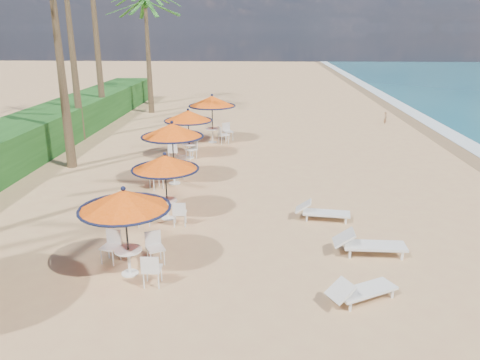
% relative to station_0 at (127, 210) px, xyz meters
% --- Properties ---
extents(ground, '(160.00, 160.00, 0.00)m').
position_rel_station_0_xyz_m(ground, '(5.22, 0.32, -1.75)').
color(ground, tan).
rests_on(ground, ground).
extents(scrub_hedge, '(3.00, 40.00, 1.80)m').
position_rel_station_0_xyz_m(scrub_hedge, '(-8.28, 11.32, -0.85)').
color(scrub_hedge, '#194716').
rests_on(scrub_hedge, ground).
extents(station_0, '(2.29, 2.29, 2.39)m').
position_rel_station_0_xyz_m(station_0, '(0.00, 0.00, 0.00)').
color(station_0, black).
rests_on(station_0, ground).
extents(station_1, '(2.19, 2.19, 2.28)m').
position_rel_station_0_xyz_m(station_1, '(0.21, 3.59, -0.01)').
color(station_1, black).
rests_on(station_1, ground).
extents(station_2, '(2.49, 2.49, 2.60)m').
position_rel_station_0_xyz_m(station_2, '(-0.26, 7.33, 0.23)').
color(station_2, black).
rests_on(station_2, ground).
extents(station_3, '(2.33, 2.33, 2.44)m').
position_rel_station_0_xyz_m(station_3, '(-0.25, 11.29, 0.03)').
color(station_3, black).
rests_on(station_3, ground).
extents(station_4, '(2.57, 2.57, 2.68)m').
position_rel_station_0_xyz_m(station_4, '(0.66, 14.59, 0.29)').
color(station_4, black).
rests_on(station_4, ground).
extents(lounger_near, '(1.80, 1.32, 0.63)m').
position_rel_station_0_xyz_m(lounger_near, '(5.63, -1.04, -1.46)').
color(lounger_near, silver).
rests_on(lounger_near, ground).
extents(lounger_mid, '(2.01, 0.66, 0.72)m').
position_rel_station_0_xyz_m(lounger_mid, '(6.29, 1.35, -1.41)').
color(lounger_mid, silver).
rests_on(lounger_mid, ground).
extents(lounger_far, '(1.84, 0.78, 0.64)m').
position_rel_station_0_xyz_m(lounger_far, '(5.29, 3.81, -1.45)').
color(lounger_far, silver).
rests_on(lounger_far, ground).
extents(palm_6, '(5.00, 5.00, 7.91)m').
position_rel_station_0_xyz_m(palm_6, '(-5.04, 23.96, 5.44)').
color(palm_6, brown).
rests_on(palm_6, ground).
extents(palm_7, '(5.00, 5.00, 8.91)m').
position_rel_station_0_xyz_m(palm_7, '(-6.03, 28.14, 6.38)').
color(palm_7, brown).
rests_on(palm_7, ground).
extents(person, '(0.28, 0.36, 0.87)m').
position_rel_station_0_xyz_m(person, '(11.40, 20.32, -1.32)').
color(person, '#936B4B').
rests_on(person, ground).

